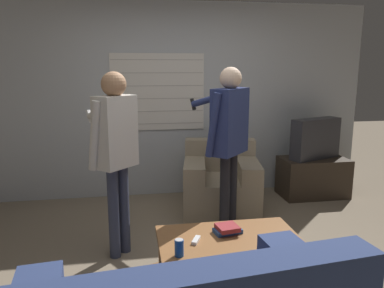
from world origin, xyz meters
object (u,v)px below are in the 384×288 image
at_px(book_stack, 227,229).
at_px(coffee_table, 229,241).
at_px(tv, 315,139).
at_px(armchair_beige, 221,184).
at_px(soda_can, 179,248).
at_px(person_right_standing, 229,130).
at_px(person_left_standing, 115,143).
at_px(spare_remote, 196,240).

bearing_deg(book_stack, coffee_table, -95.14).
bearing_deg(tv, coffee_table, 26.78).
relative_size(armchair_beige, soda_can, 8.01).
height_order(person_right_standing, soda_can, person_right_standing).
height_order(tv, person_right_standing, person_right_standing).
xyz_separation_m(coffee_table, person_left_standing, (-0.88, 0.63, 0.71)).
bearing_deg(soda_can, book_stack, 35.00).
height_order(armchair_beige, tv, tv).
bearing_deg(armchair_beige, person_left_standing, 47.39).
xyz_separation_m(tv, spare_remote, (-1.94, -1.87, -0.39)).
height_order(person_left_standing, spare_remote, person_left_standing).
xyz_separation_m(book_stack, spare_remote, (-0.28, -0.11, -0.02)).
distance_m(tv, person_right_standing, 1.78).
height_order(person_left_standing, book_stack, person_left_standing).
height_order(person_left_standing, soda_can, person_left_standing).
distance_m(coffee_table, person_left_standing, 1.29).
bearing_deg(book_stack, tv, 46.75).
relative_size(coffee_table, spare_remote, 8.37).
relative_size(armchair_beige, coffee_table, 0.90).
bearing_deg(coffee_table, tv, 47.87).
xyz_separation_m(armchair_beige, tv, (1.36, 0.33, 0.45)).
relative_size(tv, soda_can, 5.98).
xyz_separation_m(person_right_standing, spare_remote, (-0.49, -0.90, -0.70)).
bearing_deg(tv, spare_remote, 22.88).
bearing_deg(spare_remote, coffee_table, 31.16).
xyz_separation_m(armchair_beige, person_left_standing, (-1.19, -0.89, 0.72)).
height_order(tv, soda_can, tv).
xyz_separation_m(coffee_table, spare_remote, (-0.27, -0.03, 0.05)).
height_order(tv, spare_remote, tv).
bearing_deg(armchair_beige, soda_can, 77.69).
bearing_deg(book_stack, person_right_standing, 75.22).
bearing_deg(tv, book_stack, 25.65).
height_order(book_stack, spare_remote, book_stack).
distance_m(tv, spare_remote, 2.73).
bearing_deg(book_stack, soda_can, -145.00).
bearing_deg(coffee_table, person_left_standing, 144.61).
distance_m(coffee_table, soda_can, 0.50).
relative_size(coffee_table, person_left_standing, 0.67).
xyz_separation_m(person_left_standing, book_stack, (0.89, -0.55, -0.64)).
xyz_separation_m(person_left_standing, soda_can, (0.45, -0.86, -0.61)).
distance_m(armchair_beige, person_right_standing, 1.00).
xyz_separation_m(soda_can, spare_remote, (0.16, 0.20, -0.05)).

